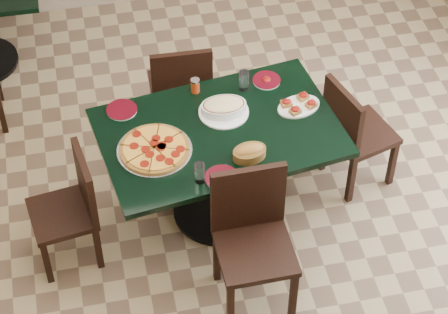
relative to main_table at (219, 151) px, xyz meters
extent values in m
plane|color=#927C54|center=(0.00, -0.28, -0.57)|extent=(5.50, 5.50, 0.00)
cube|color=black|center=(0.00, 0.00, 0.16)|extent=(1.57, 1.13, 0.04)
cylinder|color=black|center=(0.00, 0.00, -0.21)|extent=(0.12, 0.12, 0.71)
cylinder|color=black|center=(0.00, 0.00, -0.55)|extent=(0.62, 0.62, 0.03)
cube|color=black|center=(-0.12, 0.80, -0.15)|extent=(0.42, 0.42, 0.04)
cube|color=black|center=(-0.12, 0.62, 0.09)|extent=(0.41, 0.06, 0.44)
cube|color=black|center=(0.06, 0.97, -0.37)|extent=(0.04, 0.04, 0.40)
cube|color=black|center=(0.05, 0.62, -0.37)|extent=(0.04, 0.04, 0.40)
cube|color=black|center=(-0.29, 0.98, -0.37)|extent=(0.04, 0.04, 0.40)
cube|color=black|center=(-0.30, 0.64, -0.37)|extent=(0.04, 0.04, 0.40)
cube|color=black|center=(0.06, -0.73, -0.12)|extent=(0.44, 0.44, 0.04)
cube|color=black|center=(0.06, -0.53, 0.14)|extent=(0.44, 0.05, 0.47)
cube|color=black|center=(-0.12, -0.92, -0.35)|extent=(0.04, 0.04, 0.43)
cube|color=black|center=(-0.13, -0.54, -0.35)|extent=(0.04, 0.04, 0.43)
cube|color=black|center=(0.25, -0.91, -0.35)|extent=(0.04, 0.04, 0.43)
cube|color=black|center=(0.25, -0.53, -0.35)|extent=(0.04, 0.04, 0.43)
cube|color=black|center=(0.99, 0.12, -0.16)|extent=(0.49, 0.49, 0.04)
cube|color=black|center=(0.82, 0.07, 0.07)|extent=(0.15, 0.39, 0.42)
cube|color=black|center=(1.19, 0.01, -0.38)|extent=(0.05, 0.05, 0.38)
cube|color=black|center=(0.87, -0.08, -0.38)|extent=(0.05, 0.05, 0.38)
cube|color=black|center=(1.10, 0.33, -0.38)|extent=(0.05, 0.05, 0.38)
cube|color=black|center=(0.78, 0.24, -0.38)|extent=(0.05, 0.05, 0.38)
cube|color=black|center=(-1.01, -0.16, -0.18)|extent=(0.43, 0.43, 0.04)
cube|color=black|center=(-0.84, -0.14, 0.05)|extent=(0.10, 0.38, 0.41)
cube|color=black|center=(-1.20, -0.03, -0.38)|extent=(0.05, 0.05, 0.37)
cube|color=black|center=(-0.88, 0.02, -0.38)|extent=(0.05, 0.05, 0.37)
cube|color=black|center=(-1.15, -0.34, -0.38)|extent=(0.05, 0.05, 0.37)
cube|color=black|center=(-0.83, -0.30, -0.38)|extent=(0.05, 0.05, 0.37)
cube|color=black|center=(-1.38, 1.07, -0.36)|extent=(0.04, 0.04, 0.41)
cylinder|color=silver|center=(-0.41, -0.09, 0.19)|extent=(0.45, 0.45, 0.01)
cylinder|color=brown|center=(-0.41, -0.09, 0.20)|extent=(0.42, 0.42, 0.02)
cylinder|color=gold|center=(-0.41, -0.09, 0.21)|extent=(0.37, 0.37, 0.01)
cylinder|color=white|center=(0.06, 0.15, 0.19)|extent=(0.31, 0.31, 0.01)
ellipsoid|color=beige|center=(0.06, 0.15, 0.25)|extent=(0.26, 0.17, 0.04)
ellipsoid|color=#A2672D|center=(0.13, -0.26, 0.24)|extent=(0.19, 0.11, 0.07)
cylinder|color=white|center=(-0.07, -0.40, 0.19)|extent=(0.20, 0.20, 0.01)
cylinder|color=#3D040D|center=(-0.07, -0.40, 0.19)|extent=(0.20, 0.20, 0.00)
cylinder|color=white|center=(0.39, 0.38, 0.19)|extent=(0.18, 0.18, 0.01)
cylinder|color=#3D040D|center=(0.39, 0.38, 0.19)|extent=(0.18, 0.18, 0.00)
ellipsoid|color=maroon|center=(0.39, 0.38, 0.20)|extent=(0.06, 0.06, 0.03)
cylinder|color=white|center=(-0.56, 0.29, 0.19)|extent=(0.19, 0.19, 0.01)
cylinder|color=#3D040D|center=(-0.56, 0.29, 0.19)|extent=(0.19, 0.19, 0.00)
cube|color=white|center=(-0.06, -0.38, 0.18)|extent=(0.18, 0.18, 0.00)
cube|color=silver|center=(-0.04, -0.38, 0.19)|extent=(0.06, 0.13, 0.00)
cylinder|color=white|center=(0.23, 0.34, 0.25)|extent=(0.06, 0.06, 0.14)
cylinder|color=white|center=(-0.19, -0.38, 0.25)|extent=(0.06, 0.06, 0.13)
cylinder|color=#AC3512|center=(-0.08, 0.38, 0.23)|extent=(0.06, 0.06, 0.09)
cylinder|color=silver|center=(-0.08, 0.38, 0.27)|extent=(0.06, 0.06, 0.01)
camera|label=1|loc=(-0.75, -3.73, 3.89)|focal=70.00mm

